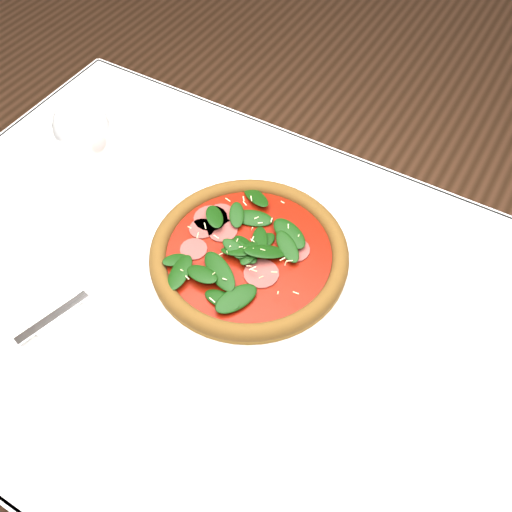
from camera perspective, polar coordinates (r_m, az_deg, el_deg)
The scene contains 9 objects.
ground at distance 1.59m, azimuth -1.75°, elevation -19.28°, with size 6.00×6.00×0.00m, color brown.
dining_table at distance 0.99m, azimuth -2.67°, elevation -7.50°, with size 1.21×0.81×0.75m.
plate at distance 0.94m, azimuth -0.69°, elevation -0.37°, with size 0.38×0.38×0.02m.
pizza at distance 0.92m, azimuth -0.70°, elevation 0.43°, with size 0.40×0.40×0.04m.
wine_glass at distance 0.96m, azimuth -16.81°, elevation 11.50°, with size 0.09×0.09×0.22m.
napkin at distance 0.93m, azimuth -19.56°, elevation -6.04°, with size 0.14×0.07×0.01m, color white.
fork at distance 0.93m, azimuth -18.23°, elevation -4.79°, with size 0.06×0.16×0.00m.
saucer_near at distance 0.81m, azimuth 18.72°, elevation -22.76°, with size 0.14×0.14×0.01m.
saucer_far at distance 0.95m, azimuth 17.33°, elevation -3.15°, with size 0.15×0.15×0.01m.
Camera 1 is at (0.29, -0.40, 1.51)m, focal length 40.00 mm.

